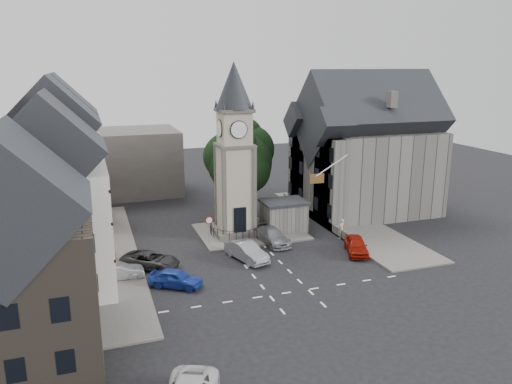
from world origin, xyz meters
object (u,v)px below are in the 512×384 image
object	(u,v)px
clock_tower	(235,151)
pedestrian	(341,229)
car_east_red	(356,245)
stone_shelter	(284,216)
car_west_blue	(176,278)

from	to	relation	value
clock_tower	pedestrian	size ratio (longest dim) A/B	8.55
car_east_red	pedestrian	distance (m)	3.86
clock_tower	stone_shelter	xyz separation A→B (m)	(4.80, -0.49, -6.57)
car_west_blue	stone_shelter	bearing A→B (deg)	-20.06
clock_tower	car_west_blue	bearing A→B (deg)	-127.33
clock_tower	car_west_blue	xyz separation A→B (m)	(-7.54, -9.88, -7.44)
clock_tower	stone_shelter	bearing A→B (deg)	-5.84
clock_tower	car_west_blue	size ratio (longest dim) A/B	4.08
car_east_red	clock_tower	bearing A→B (deg)	156.50
pedestrian	clock_tower	bearing A→B (deg)	-55.87
car_east_red	pedestrian	bearing A→B (deg)	101.80
pedestrian	car_east_red	bearing A→B (deg)	51.25
stone_shelter	car_east_red	size ratio (longest dim) A/B	1.01
car_east_red	stone_shelter	bearing A→B (deg)	136.11
pedestrian	stone_shelter	bearing A→B (deg)	-72.39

